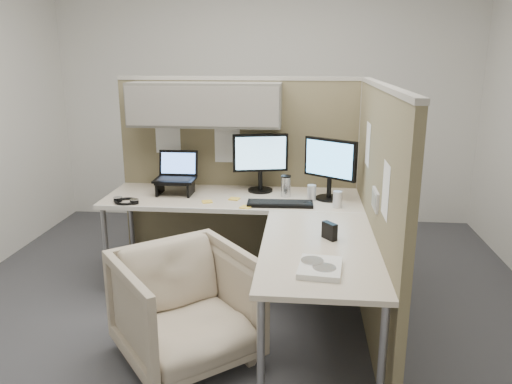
# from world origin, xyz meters

# --- Properties ---
(ground) EXTENTS (4.50, 4.50, 0.00)m
(ground) POSITION_xyz_m (0.00, 0.00, 0.00)
(ground) COLOR #3D3D42
(ground) RESTS_ON ground
(partition_back) EXTENTS (2.00, 0.36, 1.63)m
(partition_back) POSITION_xyz_m (-0.22, 0.83, 1.10)
(partition_back) COLOR #7F7453
(partition_back) RESTS_ON ground
(partition_right) EXTENTS (0.07, 2.03, 1.63)m
(partition_right) POSITION_xyz_m (0.90, -0.07, 0.82)
(partition_right) COLOR #7F7453
(partition_right) RESTS_ON ground
(desk) EXTENTS (2.00, 1.98, 0.73)m
(desk) POSITION_xyz_m (0.12, 0.13, 0.69)
(desk) COLOR beige
(desk) RESTS_ON ground
(office_chair) EXTENTS (1.00, 0.99, 0.75)m
(office_chair) POSITION_xyz_m (-0.24, -0.54, 0.38)
(office_chair) COLOR #C2B79A
(office_chair) RESTS_ON ground
(monitor_left) EXTENTS (0.44, 0.20, 0.47)m
(monitor_left) POSITION_xyz_m (0.09, 0.71, 1.00)
(monitor_left) COLOR black
(monitor_left) RESTS_ON desk
(monitor_right) EXTENTS (0.38, 0.28, 0.47)m
(monitor_right) POSITION_xyz_m (0.63, 0.53, 1.00)
(monitor_right) COLOR black
(monitor_right) RESTS_ON desk
(laptop_station) EXTENTS (0.31, 0.27, 0.33)m
(laptop_station) POSITION_xyz_m (-0.57, 0.58, 0.86)
(laptop_station) COLOR black
(laptop_station) RESTS_ON desk
(keyboard) EXTENTS (0.49, 0.18, 0.02)m
(keyboard) POSITION_xyz_m (0.27, 0.34, 0.74)
(keyboard) COLOR black
(keyboard) RESTS_ON desk
(mouse) EXTENTS (0.10, 0.07, 0.03)m
(mouse) POSITION_xyz_m (0.47, 0.34, 0.75)
(mouse) COLOR black
(mouse) RESTS_ON desk
(travel_mug) EXTENTS (0.08, 0.08, 0.17)m
(travel_mug) POSITION_xyz_m (0.30, 0.57, 0.81)
(travel_mug) COLOR silver
(travel_mug) RESTS_ON desk
(soda_can_green) EXTENTS (0.07, 0.07, 0.12)m
(soda_can_green) POSITION_xyz_m (0.68, 0.32, 0.79)
(soda_can_green) COLOR silver
(soda_can_green) RESTS_ON desk
(soda_can_silver) EXTENTS (0.07, 0.07, 0.12)m
(soda_can_silver) POSITION_xyz_m (0.50, 0.49, 0.79)
(soda_can_silver) COLOR silver
(soda_can_silver) RESTS_ON desk
(sticky_note_d) EXTENTS (0.09, 0.09, 0.01)m
(sticky_note_d) POSITION_xyz_m (-0.09, 0.46, 0.73)
(sticky_note_d) COLOR yellow
(sticky_note_d) RESTS_ON desk
(sticky_note_a) EXTENTS (0.10, 0.10, 0.01)m
(sticky_note_a) POSITION_xyz_m (-0.28, 0.36, 0.73)
(sticky_note_a) COLOR yellow
(sticky_note_a) RESTS_ON desk
(sticky_note_b) EXTENTS (0.10, 0.10, 0.01)m
(sticky_note_b) POSITION_xyz_m (0.03, 0.25, 0.73)
(sticky_note_b) COLOR yellow
(sticky_note_b) RESTS_ON desk
(headphones) EXTENTS (0.21, 0.21, 0.03)m
(headphones) POSITION_xyz_m (-0.88, 0.29, 0.74)
(headphones) COLOR black
(headphones) RESTS_ON desk
(paper_stack) EXTENTS (0.24, 0.30, 0.03)m
(paper_stack) POSITION_xyz_m (0.53, -0.79, 0.75)
(paper_stack) COLOR white
(paper_stack) RESTS_ON desk
(desk_clock) EXTENTS (0.09, 0.11, 0.10)m
(desk_clock) POSITION_xyz_m (0.60, -0.33, 0.78)
(desk_clock) COLOR black
(desk_clock) RESTS_ON desk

